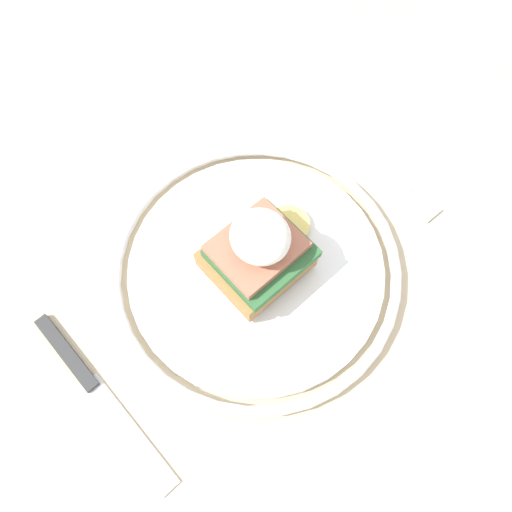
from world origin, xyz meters
name	(u,v)px	position (x,y,z in m)	size (l,w,h in m)	color
ground_plane	(238,388)	(0.00, 0.00, 0.00)	(6.00, 6.00, 0.00)	#B2ADA3
dining_table	(221,307)	(0.00, 0.00, 0.61)	(0.85, 0.82, 0.73)	#C6B28E
plate	(256,267)	(-0.03, 0.03, 0.74)	(0.28, 0.28, 0.02)	white
sandwich	(259,251)	(-0.03, 0.03, 0.78)	(0.11, 0.08, 0.08)	#9E703D
fork	(386,172)	(-0.21, 0.04, 0.73)	(0.02, 0.16, 0.00)	silver
knife	(91,385)	(0.15, 0.02, 0.73)	(0.02, 0.19, 0.01)	#2D2D2D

